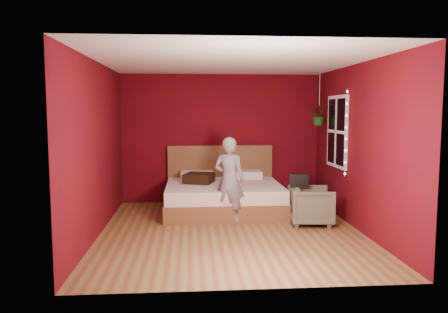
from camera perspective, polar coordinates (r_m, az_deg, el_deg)
floor at (r=6.90m, az=0.86°, el=-9.69°), size 4.50×4.50×0.00m
room_walls at (r=6.65m, az=0.89°, el=4.39°), size 4.04×4.54×2.62m
window at (r=7.95m, az=14.53°, el=3.17°), size 0.05×0.97×1.27m
fairy_lights at (r=7.45m, az=15.65°, el=2.96°), size 0.04×0.04×1.45m
bed at (r=8.19m, az=-0.13°, el=-5.00°), size 2.12×1.80×1.17m
person at (r=7.24m, az=0.69°, el=-3.11°), size 0.62×0.53×1.44m
armchair at (r=7.36m, az=11.29°, el=-6.31°), size 0.75×0.73×0.62m
handbag at (r=7.31m, az=9.77°, el=-3.03°), size 0.32×0.20×0.21m
throw_pillow at (r=8.14m, az=-3.29°, el=-2.84°), size 0.62×0.62×0.18m
hanging_plant at (r=8.50m, az=12.31°, el=5.26°), size 0.36×0.32×1.01m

